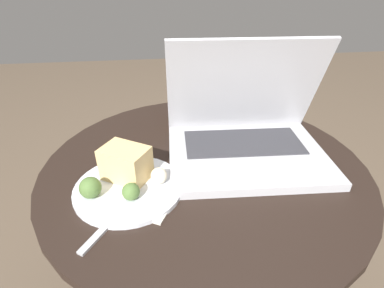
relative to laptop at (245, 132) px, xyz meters
name	(u,v)px	position (x,y,z in m)	size (l,w,h in m)	color
table	(203,214)	(-0.10, -0.03, -0.21)	(0.70, 0.70, 0.56)	#9E9EA3
napkin	(135,193)	(-0.25, -0.12, -0.05)	(0.19, 0.17, 0.00)	silver
laptop	(245,132)	(0.00, 0.00, 0.00)	(0.36, 0.28, 0.25)	#B2B2B7
beer_glass	(187,83)	(-0.11, 0.19, 0.05)	(0.07, 0.07, 0.21)	brown
snack_plate	(126,177)	(-0.26, -0.10, -0.03)	(0.21, 0.21, 0.07)	silver
fork	(125,207)	(-0.26, -0.16, -0.05)	(0.12, 0.17, 0.00)	#B2B2B7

